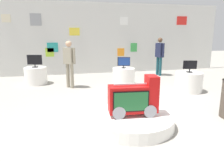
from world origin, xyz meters
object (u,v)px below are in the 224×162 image
display_pedestal_center_rear (189,82)px  display_pedestal_right_rear (124,77)px  novelty_firetruck_tv (134,100)px  main_display_pedestal (132,120)px  display_pedestal_left_rear (36,76)px  tv_on_left_rear (35,61)px  tv_on_right_rear (124,62)px  shopper_browsing_rear (69,61)px  shopper_browsing_near_truck (160,54)px  tv_on_center_rear (190,66)px

display_pedestal_center_rear → display_pedestal_right_rear: size_ratio=1.08×
novelty_firetruck_tv → display_pedestal_right_rear: (0.78, 3.40, -0.24)m
main_display_pedestal → display_pedestal_right_rear: display_pedestal_right_rear is taller
display_pedestal_left_rear → tv_on_left_rear: bearing=-75.4°
novelty_firetruck_tv → tv_on_right_rear: (0.78, 3.40, 0.28)m
novelty_firetruck_tv → tv_on_right_rear: bearing=77.1°
novelty_firetruck_tv → display_pedestal_left_rear: size_ratio=1.24×
novelty_firetruck_tv → display_pedestal_right_rear: bearing=77.1°
tv_on_left_rear → display_pedestal_right_rear: size_ratio=0.67×
display_pedestal_center_rear → shopper_browsing_rear: 3.98m
display_pedestal_left_rear → display_pedestal_center_rear: 5.36m
shopper_browsing_near_truck → novelty_firetruck_tv: bearing=-120.3°
tv_on_left_rear → tv_on_right_rear: tv_on_left_rear is taller
shopper_browsing_rear → tv_on_center_rear: bearing=-20.1°
main_display_pedestal → novelty_firetruck_tv: size_ratio=1.68×
novelty_firetruck_tv → display_pedestal_right_rear: novelty_firetruck_tv is taller
display_pedestal_center_rear → shopper_browsing_rear: shopper_browsing_rear is taller
main_display_pedestal → tv_on_center_rear: size_ratio=3.90×
main_display_pedestal → tv_on_right_rear: tv_on_right_rear is taller
tv_on_left_rear → tv_on_center_rear: bearing=-24.1°
tv_on_center_rear → shopper_browsing_near_truck: bearing=85.2°
display_pedestal_right_rear → main_display_pedestal: bearing=-103.2°
tv_on_left_rear → shopper_browsing_near_truck: (5.12, 0.50, 0.09)m
main_display_pedestal → display_pedestal_left_rear: size_ratio=2.08×
tv_on_center_rear → tv_on_right_rear: tv_on_right_rear is taller
shopper_browsing_near_truck → tv_on_right_rear: bearing=-145.2°
display_pedestal_left_rear → tv_on_right_rear: tv_on_right_rear is taller
display_pedestal_center_rear → shopper_browsing_rear: size_ratio=0.54×
novelty_firetruck_tv → display_pedestal_center_rear: novelty_firetruck_tv is taller
tv_on_left_rear → novelty_firetruck_tv: bearing=-61.7°
tv_on_center_rear → tv_on_right_rear: 2.21m
main_display_pedestal → display_pedestal_center_rear: (2.60, 2.11, 0.19)m
tv_on_left_rear → display_pedestal_center_rear: 5.39m
tv_on_center_rear → display_pedestal_right_rear: 2.27m
display_pedestal_left_rear → shopper_browsing_near_truck: size_ratio=0.48×
shopper_browsing_rear → tv_on_left_rear: bearing=145.2°
tv_on_right_rear → shopper_browsing_rear: size_ratio=0.28×
display_pedestal_left_rear → tv_on_center_rear: tv_on_center_rear is taller
shopper_browsing_near_truck → display_pedestal_center_rear: bearing=-94.8°
shopper_browsing_rear → shopper_browsing_near_truck: bearing=18.9°
tv_on_center_rear → tv_on_right_rear: (-1.80, 1.28, 0.01)m
display_pedestal_center_rear → main_display_pedestal: bearing=-140.9°
display_pedestal_right_rear → shopper_browsing_near_truck: bearing=34.7°
display_pedestal_left_rear → display_pedestal_center_rear: same height
display_pedestal_center_rear → shopper_browsing_rear: (-3.69, 1.34, 0.62)m
display_pedestal_center_rear → display_pedestal_right_rear: bearing=144.6°
shopper_browsing_near_truck → display_pedestal_right_rear: bearing=-145.3°
novelty_firetruck_tv → display_pedestal_left_rear: (-2.32, 4.30, -0.24)m
tv_on_left_rear → shopper_browsing_near_truck: shopper_browsing_near_truck is taller
display_pedestal_left_rear → display_pedestal_right_rear: 3.22m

